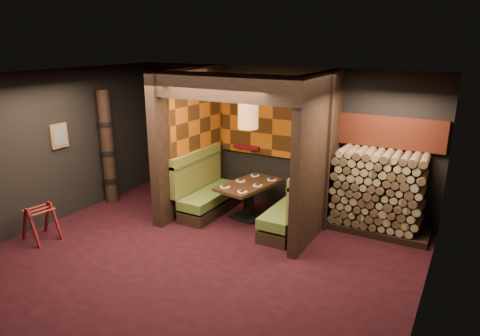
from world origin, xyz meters
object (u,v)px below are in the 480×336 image
(totem_column, at_px, (108,148))
(pendant_lamp, at_px, (248,116))
(dining_table, at_px, (249,195))
(luggage_rack, at_px, (40,221))
(firewood_stack, at_px, (382,193))
(booth_bench_left, at_px, (207,193))
(booth_bench_right, at_px, (295,210))

(totem_column, bearing_deg, pendant_lamp, 12.16)
(dining_table, bearing_deg, totem_column, -166.92)
(luggage_rack, bearing_deg, firewood_stack, 32.23)
(booth_bench_left, height_order, luggage_rack, booth_bench_left)
(booth_bench_left, distance_m, pendant_lamp, 1.84)
(totem_column, bearing_deg, luggage_rack, -81.48)
(dining_table, distance_m, luggage_rack, 3.75)
(booth_bench_left, xyz_separation_m, firewood_stack, (3.25, 0.70, 0.35))
(booth_bench_left, height_order, totem_column, totem_column)
(booth_bench_left, xyz_separation_m, dining_table, (0.88, 0.14, 0.07))
(dining_table, distance_m, pendant_lamp, 1.54)
(pendant_lamp, relative_size, firewood_stack, 0.62)
(booth_bench_left, distance_m, dining_table, 0.90)
(luggage_rack, height_order, firewood_stack, firewood_stack)
(booth_bench_right, distance_m, dining_table, 1.02)
(booth_bench_right, relative_size, luggage_rack, 2.34)
(booth_bench_right, relative_size, pendant_lamp, 1.50)
(booth_bench_left, height_order, pendant_lamp, pendant_lamp)
(totem_column, distance_m, firewood_stack, 5.50)
(booth_bench_right, distance_m, pendant_lamp, 1.90)
(dining_table, xyz_separation_m, pendant_lamp, (-0.00, -0.05, 1.54))
(booth_bench_right, bearing_deg, booth_bench_left, 180.00)
(pendant_lamp, bearing_deg, booth_bench_left, -174.16)
(booth_bench_right, bearing_deg, totem_column, -172.14)
(booth_bench_right, xyz_separation_m, luggage_rack, (-3.69, -2.48, -0.06))
(dining_table, height_order, pendant_lamp, pendant_lamp)
(pendant_lamp, bearing_deg, dining_table, 90.00)
(totem_column, bearing_deg, dining_table, 13.08)
(booth_bench_left, height_order, dining_table, booth_bench_left)
(dining_table, bearing_deg, booth_bench_left, -170.97)
(booth_bench_left, distance_m, luggage_rack, 3.07)
(booth_bench_right, bearing_deg, luggage_rack, -146.10)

